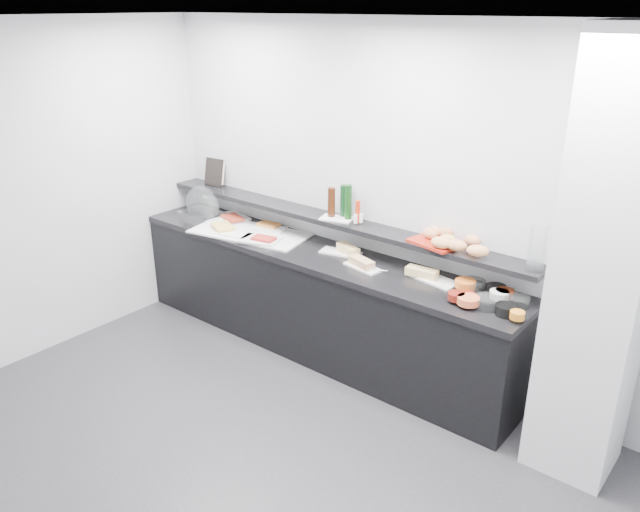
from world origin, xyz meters
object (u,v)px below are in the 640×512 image
Objects in this scene: cloche_base at (203,214)px; framed_print at (214,172)px; condiment_tray at (337,218)px; carafe at (537,249)px; bread_tray at (435,243)px; sandwich_plate_mid at (363,267)px.

cloche_base is 0.42m from framed_print.
condiment_tray is at bearing -8.25° from framed_print.
condiment_tray is at bearing 179.44° from carafe.
bread_tray is (0.90, 0.00, 0.00)m from condiment_tray.
cloche_base is at bearing -177.64° from carafe.
framed_print is (-0.05, 0.21, 0.36)m from cloche_base.
cloche_base is at bearing 169.03° from condiment_tray.
carafe is at bearing 5.27° from cloche_base.
framed_print is at bearing 106.15° from cloche_base.
cloche_base is 1.42× the size of carafe.
carafe reaches higher than cloche_base.
carafe is at bearing -17.10° from condiment_tray.
condiment_tray is 0.73× the size of bread_tray.
condiment_tray reaches higher than cloche_base.
carafe is (3.13, 0.13, 0.38)m from cloche_base.
condiment_tray is 1.65m from carafe.
framed_print reaches higher than condiment_tray.
framed_print is (-1.95, 0.28, 0.37)m from sandwich_plate_mid.
carafe is (1.64, -0.02, 0.14)m from condiment_tray.
carafe is at bearing -7.29° from framed_print.
framed_print is at bearing 178.54° from carafe.
bread_tray is at bearing -7.28° from framed_print.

